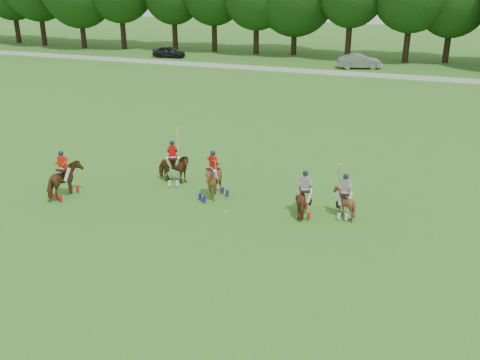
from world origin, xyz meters
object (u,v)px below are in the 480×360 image
(polo_red_b, at_px, (173,168))
(polo_ball, at_px, (226,212))
(car_left, at_px, (169,52))
(polo_red_a, at_px, (64,180))
(polo_red_c, at_px, (213,181))
(polo_stripe_b, at_px, (344,202))
(car_mid, at_px, (360,61))
(polo_stripe_a, at_px, (304,200))

(polo_red_b, relative_size, polo_ball, 32.04)
(car_left, bearing_deg, polo_red_a, -165.69)
(car_left, distance_m, polo_red_b, 40.71)
(polo_red_c, bearing_deg, polo_stripe_b, 0.33)
(car_mid, xyz_separation_m, polo_stripe_a, (2.19, -38.16, 0.01))
(car_left, height_order, polo_stripe_a, polo_stripe_a)
(polo_red_b, bearing_deg, polo_ball, -33.12)
(polo_red_c, height_order, polo_stripe_a, polo_red_c)
(car_mid, distance_m, polo_stripe_a, 38.22)
(car_mid, distance_m, polo_red_c, 37.82)
(car_left, height_order, polo_red_b, polo_red_b)
(polo_stripe_b, xyz_separation_m, polo_ball, (-5.22, -1.34, -0.68))
(polo_red_a, bearing_deg, polo_stripe_b, 9.27)
(polo_red_b, relative_size, polo_stripe_a, 1.32)
(car_mid, xyz_separation_m, polo_red_c, (-2.40, -37.75, 0.15))
(polo_stripe_a, relative_size, polo_ball, 24.24)
(polo_red_b, xyz_separation_m, polo_ball, (3.82, -2.49, -0.80))
(polo_stripe_b, bearing_deg, polo_ball, -165.56)
(polo_red_c, xyz_separation_m, polo_ball, (1.10, -1.31, -0.87))
(car_left, distance_m, polo_red_a, 42.15)
(polo_red_c, bearing_deg, car_mid, 86.37)
(polo_red_a, xyz_separation_m, polo_red_b, (4.29, 3.32, -0.03))
(polo_red_a, bearing_deg, car_mid, 76.74)
(polo_stripe_b, relative_size, polo_ball, 29.14)
(car_mid, distance_m, polo_red_b, 36.92)
(polo_stripe_a, height_order, polo_stripe_b, polo_stripe_b)
(car_left, xyz_separation_m, polo_red_a, (13.61, -39.89, 0.19))
(polo_red_b, bearing_deg, car_mid, 82.04)
(car_left, relative_size, polo_stripe_a, 1.83)
(polo_red_b, distance_m, polo_red_c, 2.96)
(polo_red_a, distance_m, polo_red_b, 5.43)
(polo_stripe_b, bearing_deg, car_left, 125.54)
(car_mid, height_order, polo_ball, car_mid)
(car_left, bearing_deg, polo_ball, -155.45)
(polo_red_b, distance_m, polo_stripe_a, 7.47)
(polo_ball, bearing_deg, polo_red_a, -174.14)
(car_mid, bearing_deg, polo_ball, 161.25)
(polo_red_a, height_order, polo_stripe_a, polo_red_a)
(polo_red_b, height_order, polo_stripe_a, polo_red_b)
(polo_red_b, bearing_deg, car_left, 116.09)
(polo_red_c, bearing_deg, polo_red_a, -163.01)
(car_mid, xyz_separation_m, polo_ball, (-1.29, -39.05, -0.72))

